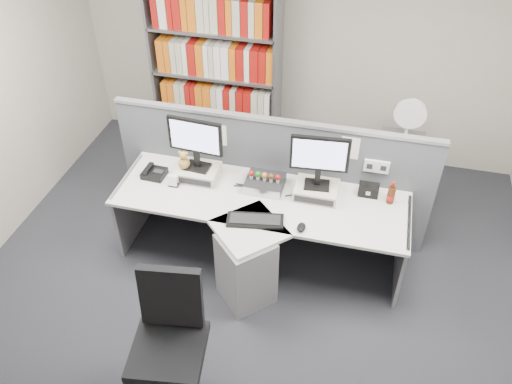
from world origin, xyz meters
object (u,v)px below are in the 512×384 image
(desk, at_px, (254,236))
(desk_calendar, at_px, (173,181))
(monitor_right, at_px, (319,158))
(filing_cabinet, at_px, (398,172))
(mouse, at_px, (301,227))
(desk_fan, at_px, (410,117))
(desk_phone, at_px, (154,173))
(shelving_unit, at_px, (217,76))
(office_chair, at_px, (170,336))
(desktop_pc, at_px, (265,183))
(speaker, at_px, (369,190))
(keyboard, at_px, (255,220))
(monitor_left, at_px, (195,140))
(cola_bottle, at_px, (391,195))

(desk, height_order, desk_calendar, desk_calendar)
(monitor_right, bearing_deg, filing_cabinet, 54.21)
(mouse, distance_m, desk_fan, 1.70)
(desk_phone, xyz_separation_m, shelving_unit, (0.13, 1.56, 0.22))
(monitor_right, height_order, mouse, monitor_right)
(office_chair, bearing_deg, monitor_right, 64.54)
(desk_calendar, distance_m, office_chair, 1.53)
(desktop_pc, relative_size, mouse, 2.97)
(desk_fan, bearing_deg, monitor_right, -125.80)
(shelving_unit, bearing_deg, desktop_pc, -58.50)
(speaker, xyz_separation_m, shelving_unit, (-1.81, 1.36, 0.20))
(desk, distance_m, keyboard, 0.29)
(desktop_pc, distance_m, office_chair, 1.65)
(desk_phone, relative_size, desk_fan, 0.40)
(desk, xyz_separation_m, monitor_left, (-0.63, 0.38, 0.67))
(desk_phone, xyz_separation_m, filing_cabinet, (2.23, 1.11, -0.40))
(cola_bottle, bearing_deg, monitor_right, -175.44)
(cola_bottle, height_order, desk_fan, desk_fan)
(monitor_right, distance_m, desktop_pc, 0.59)
(desk, distance_m, mouse, 0.51)
(mouse, bearing_deg, monitor_right, 84.14)
(desk, distance_m, cola_bottle, 1.24)
(desk, bearing_deg, office_chair, -103.77)
(office_chair, bearing_deg, desktop_pc, 79.31)
(desk, distance_m, speaker, 1.09)
(desk, xyz_separation_m, desktop_pc, (0.00, 0.38, 0.31))
(monitor_right, height_order, desk_fan, monitor_right)
(desk, relative_size, desk_fan, 4.93)
(monitor_left, xyz_separation_m, desk_calendar, (-0.17, -0.18, -0.36))
(desktop_pc, height_order, desk_calendar, desk_calendar)
(desk_phone, bearing_deg, desk, -15.80)
(shelving_unit, bearing_deg, desk, -64.04)
(keyboard, xyz_separation_m, desk_phone, (-1.06, 0.38, 0.02))
(monitor_left, relative_size, desk_fan, 0.97)
(desktop_pc, distance_m, speaker, 0.92)
(desk_calendar, distance_m, speaker, 1.74)
(office_chair, bearing_deg, desk_phone, 115.65)
(desk_calendar, bearing_deg, mouse, -13.18)
(filing_cabinet, bearing_deg, monitor_right, -125.79)
(desk, bearing_deg, filing_cabinet, 49.39)
(desk_phone, xyz_separation_m, cola_bottle, (2.14, 0.14, 0.05))
(mouse, bearing_deg, keyboard, -179.51)
(monitor_right, height_order, filing_cabinet, monitor_right)
(desk_phone, distance_m, speaker, 1.96)
(filing_cabinet, bearing_deg, mouse, -117.71)
(cola_bottle, bearing_deg, mouse, -142.85)
(desk, xyz_separation_m, filing_cabinet, (1.20, 1.40, -0.11))
(filing_cabinet, bearing_deg, desk_calendar, -149.12)
(filing_cabinet, bearing_deg, monitor_left, -150.99)
(mouse, height_order, filing_cabinet, mouse)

